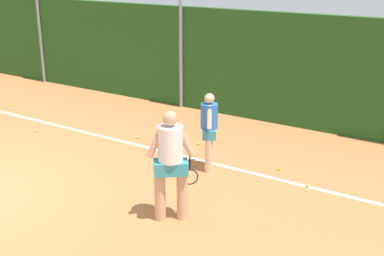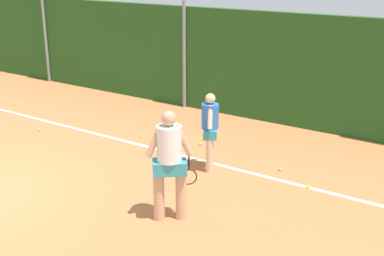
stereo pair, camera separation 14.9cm
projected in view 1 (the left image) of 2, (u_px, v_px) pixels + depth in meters
name	position (u px, v px, depth m)	size (l,w,h in m)	color
ground_plane	(58.00, 159.00, 10.91)	(31.13, 31.13, 0.00)	#C67542
hedge_fence_backdrop	(184.00, 57.00, 14.41)	(20.23, 0.25, 2.89)	#23511E
fence_post_left	(40.00, 38.00, 17.24)	(0.10, 0.10, 3.07)	gray
fence_post_center	(181.00, 55.00, 14.24)	(0.10, 0.10, 3.07)	gray
court_baseline_paint	(108.00, 138.00, 12.19)	(14.79, 0.10, 0.01)	white
player_foreground_near	(171.00, 160.00, 8.08)	(0.66, 0.64, 1.89)	tan
player_midcourt	(209.00, 127.00, 10.12)	(0.48, 0.60, 1.62)	beige
tennis_ball_1	(199.00, 144.00, 11.73)	(0.07, 0.07, 0.07)	#CCDB33
tennis_ball_2	(138.00, 137.00, 12.16)	(0.07, 0.07, 0.07)	#CCDB33
tennis_ball_3	(37.00, 131.00, 12.61)	(0.07, 0.07, 0.07)	#CCDB33
tennis_ball_4	(279.00, 169.00, 10.33)	(0.07, 0.07, 0.07)	#CCDB33
tennis_ball_5	(308.00, 186.00, 9.56)	(0.07, 0.07, 0.07)	#CCDB33
tennis_ball_6	(11.00, 105.00, 14.81)	(0.07, 0.07, 0.07)	#CCDB33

